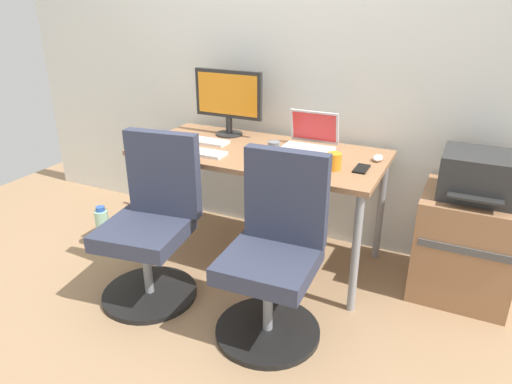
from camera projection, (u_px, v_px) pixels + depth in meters
ground_plane at (259, 254)px, 3.15m from camera, size 5.28×5.28×0.00m
back_wall at (289, 47)px, 3.00m from camera, size 4.40×0.04×2.60m
desk at (259, 161)px, 2.88m from camera, size 1.52×0.73×0.73m
office_chair_left at (152, 227)px, 2.60m from camera, size 0.54×0.54×0.94m
office_chair_right at (274, 257)px, 2.31m from camera, size 0.54×0.54×0.94m
side_cabinet at (465, 245)px, 2.65m from camera, size 0.52×0.50×0.61m
printer at (479, 175)px, 2.49m from camera, size 0.38×0.40×0.24m
water_bottle_on_floor at (103, 229)px, 3.17m from camera, size 0.09×0.09×0.31m
desktop_monitor at (228, 98)px, 3.07m from camera, size 0.48×0.18×0.43m
open_laptop at (310, 140)px, 2.87m from camera, size 0.31×0.27×0.22m
keyboard_by_monitor at (199, 152)px, 2.80m from camera, size 0.34×0.12×0.02m
keyboard_by_laptop at (203, 141)px, 3.02m from camera, size 0.34×0.12×0.02m
mouse_by_monitor at (158, 144)px, 2.94m from camera, size 0.06×0.10×0.03m
mouse_by_laptop at (378, 158)px, 2.68m from camera, size 0.06×0.10×0.03m
coffee_mug at (334, 161)px, 2.54m from camera, size 0.08×0.08×0.09m
pen_cup at (274, 150)px, 2.69m from camera, size 0.07×0.07×0.10m
phone_near_laptop at (292, 171)px, 2.51m from camera, size 0.07×0.14×0.01m
phone_near_monitor at (362, 169)px, 2.55m from camera, size 0.07×0.14×0.01m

